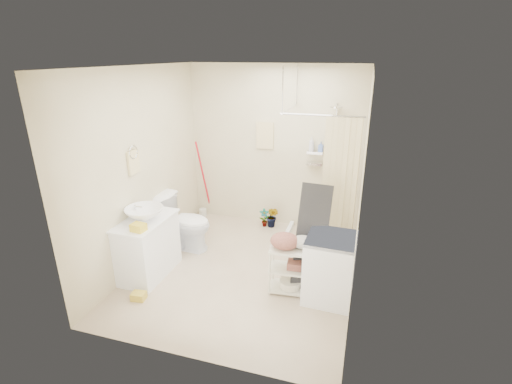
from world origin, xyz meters
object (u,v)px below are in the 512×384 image
vanity (148,247)px  washing_machine (330,268)px  toilet (184,222)px  laundry_rack (291,266)px

vanity → washing_machine: (2.30, 0.15, 0.01)m
washing_machine → toilet: bearing=166.3°
toilet → washing_machine: bearing=-101.5°
vanity → laundry_rack: size_ratio=1.25×
toilet → laundry_rack: 1.84m
toilet → washing_machine: 2.27m
vanity → washing_machine: size_ratio=1.11×
toilet → laundry_rack: toilet is taller
vanity → washing_machine: washing_machine is taller
vanity → laundry_rack: (1.85, 0.14, -0.04)m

